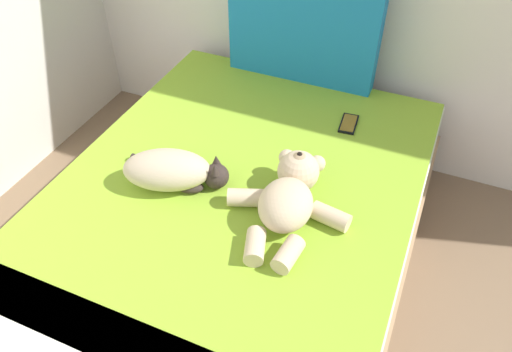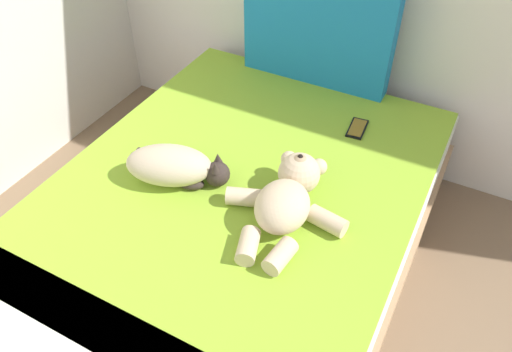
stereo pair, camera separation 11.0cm
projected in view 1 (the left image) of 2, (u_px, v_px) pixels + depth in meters
The scene contains 5 objects.
bed at pixel (236, 230), 2.11m from camera, with size 1.42×1.91×0.49m.
patterned_cushion at pixel (303, 27), 2.37m from camera, with size 0.74×0.10×0.55m.
cat at pixel (172, 171), 1.91m from camera, with size 0.44×0.30×0.15m.
teddy_bear at pixel (289, 196), 1.81m from camera, with size 0.47×0.53×0.17m.
cell_phone at pixel (349, 124), 2.25m from camera, with size 0.08×0.15×0.01m.
Camera 1 is at (1.96, 1.39, 1.83)m, focal length 34.83 mm.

